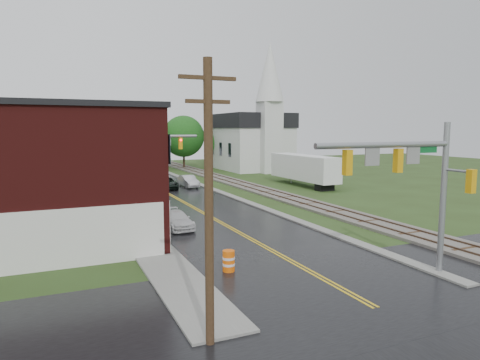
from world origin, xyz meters
TOP-DOWN VIEW (x-y plane):
  - ground at (0.00, 0.00)m, footprint 160.00×160.00m
  - main_road at (0.00, 30.00)m, footprint 10.00×90.00m
  - cross_road at (0.00, 2.00)m, footprint 60.00×9.00m
  - curb_right at (5.40, 35.00)m, footprint 0.80×70.00m
  - sidewalk_left at (-6.20, 25.00)m, footprint 2.40×50.00m
  - brick_building at (-12.48, 15.00)m, footprint 14.30×10.30m
  - yellow_house at (-11.00, 26.00)m, footprint 8.00×7.00m
  - darkred_building at (-10.00, 35.00)m, footprint 7.00×6.00m
  - church at (20.00, 53.74)m, footprint 10.40×18.40m
  - railroad at (10.00, 35.00)m, footprint 3.20×80.00m
  - traffic_signal_near at (3.47, 2.00)m, footprint 7.34×0.30m
  - traffic_signal_far at (-3.47, 27.00)m, footprint 7.34×0.43m
  - utility_pole_a at (-6.80, 0.00)m, footprint 1.80×0.28m
  - utility_pole_b at (-6.80, 22.00)m, footprint 1.80×0.28m
  - utility_pole_c at (-6.80, 44.00)m, footprint 1.80×0.28m
  - tree_left_c at (-13.85, 39.90)m, footprint 6.00×6.00m
  - tree_left_e at (-8.85, 45.90)m, footprint 6.40×6.40m
  - suv_dark at (0.80, 35.71)m, footprint 2.51×4.81m
  - sedan_silver at (3.48, 36.04)m, footprint 1.61×4.29m
  - pickup_white at (-3.47, 16.11)m, footprint 1.88×4.16m
  - semi_trailer at (16.66, 31.57)m, footprint 2.68×11.71m
  - construction_barrel at (-3.58, 6.26)m, footprint 0.68×0.68m

SIDE VIEW (x-z plane):
  - ground at x=0.00m, z-range 0.00..0.00m
  - main_road at x=0.00m, z-range -0.01..0.01m
  - cross_road at x=0.00m, z-range -0.01..0.01m
  - curb_right at x=5.40m, z-range -0.06..0.06m
  - sidewalk_left at x=-6.20m, z-range -0.06..0.06m
  - railroad at x=10.00m, z-range -0.04..0.26m
  - construction_barrel at x=-3.58m, z-range 0.00..1.04m
  - pickup_white at x=-3.47m, z-range 0.00..1.18m
  - suv_dark at x=0.80m, z-range 0.00..1.29m
  - sedan_silver at x=3.48m, z-range 0.00..1.40m
  - darkred_building at x=-10.00m, z-range 0.00..4.40m
  - semi_trailer at x=16.66m, z-range 0.36..4.08m
  - yellow_house at x=-11.00m, z-range 0.00..6.40m
  - brick_building at x=-12.48m, z-range 0.00..8.30m
  - tree_left_c at x=-13.85m, z-range 0.69..8.34m
  - utility_pole_a at x=-6.80m, z-range 0.22..9.22m
  - utility_pole_b at x=-6.80m, z-range 0.22..9.22m
  - utility_pole_c at x=-6.80m, z-range 0.22..9.22m
  - tree_left_e at x=-8.85m, z-range 0.73..8.89m
  - traffic_signal_near at x=3.47m, z-range 1.37..8.57m
  - traffic_signal_far at x=-3.47m, z-range 1.37..8.57m
  - church at x=20.00m, z-range -4.17..15.83m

